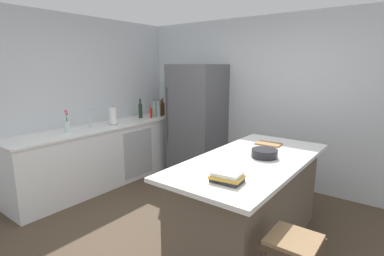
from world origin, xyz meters
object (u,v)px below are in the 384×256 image
Objects in this scene: refrigerator at (197,120)px; cutting_board at (269,144)px; kitchen_island at (250,201)px; mixing_bowl at (264,153)px; flower_vase at (67,125)px; gin_bottle at (154,110)px; syrup_bottle at (161,110)px; hot_sauce_bottle at (151,113)px; cookbook_stack at (227,177)px; paper_towel_roll at (113,116)px; sink_faucet at (90,117)px; whiskey_bottle at (163,108)px; bar_stool at (293,254)px; soda_bottle at (158,110)px; vinegar_bottle at (168,109)px; wine_bottle at (140,110)px.

refrigerator reaches higher than cutting_board.
kitchen_island is 7.80× the size of mixing_bowl.
gin_bottle reaches higher than flower_vase.
syrup_bottle is 2.53m from cutting_board.
flower_vase reaches higher than hot_sauce_bottle.
cookbook_stack is 0.91× the size of cutting_board.
kitchen_island is at bearing -127.36° from mixing_bowl.
paper_towel_roll is at bearing 83.98° from flower_vase.
flower_vase is at bearing -86.55° from sink_faucet.
bar_stool is at bearing -33.91° from whiskey_bottle.
flower_vase is 1.72m from soda_bottle.
vinegar_bottle is at bearing 85.58° from sink_faucet.
soda_bottle reaches higher than hot_sauce_bottle.
whiskey_bottle is (0.08, 1.51, -0.03)m from sink_faucet.
sink_faucet reaches higher than syrup_bottle.
vinegar_bottle is (0.10, 2.00, 0.00)m from flower_vase.
sink_faucet is 0.95× the size of flower_vase.
hot_sauce_bottle is at bearing -85.44° from gin_bottle.
kitchen_island is 7.54× the size of cookbook_stack.
sink_faucet is at bearing -94.42° from vinegar_bottle.
bar_stool is at bearing -30.83° from gin_bottle.
sink_faucet reaches higher than mixing_bowl.
sink_faucet is 1.32× the size of hot_sauce_bottle.
bar_stool is 0.71m from cookbook_stack.
syrup_bottle is at bearing 86.58° from flower_vase.
flower_vase is at bearing -94.08° from soda_bottle.
vinegar_bottle reaches higher than bar_stool.
paper_towel_roll is at bearing -91.59° from gin_bottle.
gin_bottle is (0.00, -0.37, 0.03)m from vinegar_bottle.
bar_stool is 3.93m from whiskey_bottle.
mixing_bowl is at bearing -3.74° from paper_towel_roll.
cookbook_stack is (2.62, -2.23, -0.06)m from vinegar_bottle.
mixing_bowl is at bearing 52.64° from kitchen_island.
hot_sauce_bottle is 3.15m from cookbook_stack.
syrup_bottle is 0.41m from wine_bottle.
bar_stool is 2.10× the size of gin_bottle.
flower_vase reaches higher than cutting_board.
vinegar_bottle is 1.00× the size of cookbook_stack.
cookbook_stack is at bearing -34.10° from hot_sauce_bottle.
soda_bottle is (-3.17, 1.99, 0.51)m from bar_stool.
vinegar_bottle reaches higher than mixing_bowl.
mixing_bowl is (2.74, -0.87, -0.10)m from wine_bottle.
flower_vase reaches higher than whiskey_bottle.
mixing_bowl is at bearing -24.19° from soda_bottle.
vinegar_bottle is at bearing 90.25° from gin_bottle.
hot_sauce_bottle is 0.19m from wine_bottle.
refrigerator is at bearing 2.64° from syrup_bottle.
wine_bottle is 3.23m from cookbook_stack.
sink_faucet is at bearing -93.05° from whiskey_bottle.
hot_sauce_bottle is at bearing 150.43° from bar_stool.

